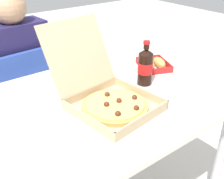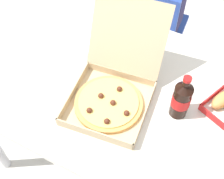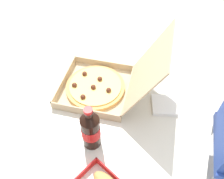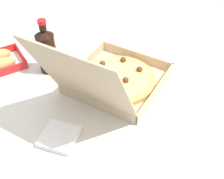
# 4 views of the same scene
# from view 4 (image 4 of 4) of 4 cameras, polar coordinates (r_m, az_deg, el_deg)

# --- Properties ---
(dining_table) EXTENTS (1.26, 0.86, 0.74)m
(dining_table) POSITION_cam_4_polar(r_m,az_deg,el_deg) (1.15, -1.19, -5.44)
(dining_table) COLOR silver
(dining_table) RESTS_ON ground_plane
(pizza_box_open) EXTENTS (0.38, 0.51, 0.33)m
(pizza_box_open) POSITION_cam_4_polar(r_m,az_deg,el_deg) (1.11, 0.13, 1.97)
(pizza_box_open) COLOR tan
(pizza_box_open) RESTS_ON dining_table
(cola_bottle) EXTENTS (0.07, 0.07, 0.22)m
(cola_bottle) POSITION_cam_4_polar(r_m,az_deg,el_deg) (1.20, -12.15, 7.23)
(cola_bottle) COLOR black
(cola_bottle) RESTS_ON dining_table
(paper_menu) EXTENTS (0.23, 0.18, 0.00)m
(paper_menu) POSITION_cam_4_polar(r_m,az_deg,el_deg) (0.92, 9.33, -15.12)
(paper_menu) COLOR white
(paper_menu) RESTS_ON dining_table
(napkin_pile) EXTENTS (0.14, 0.14, 0.02)m
(napkin_pile) POSITION_cam_4_polar(r_m,az_deg,el_deg) (0.99, -9.84, -8.76)
(napkin_pile) COLOR white
(napkin_pile) RESTS_ON dining_table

